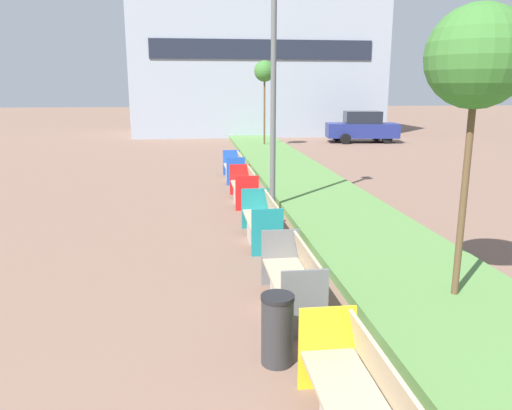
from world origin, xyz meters
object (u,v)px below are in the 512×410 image
parked_car_distant (362,127)px  sapling_tree_near (477,58)px  bench_red_frame (245,189)px  street_lamp_post (274,53)px  sapling_tree_far (265,72)px  bench_grey_frame (293,285)px  litter_bin (277,329)px  bench_teal_frame (262,224)px  bench_blue_frame (234,170)px

parked_car_distant → sapling_tree_near: bearing=-97.0°
sapling_tree_near → parked_car_distant: sapling_tree_near is taller
bench_red_frame → street_lamp_post: size_ratio=0.29×
sapling_tree_far → street_lamp_post: bearing=-97.1°
bench_red_frame → parked_car_distant: size_ratio=0.48×
bench_grey_frame → litter_bin: (-0.48, -1.48, 0.07)m
bench_teal_frame → litter_bin: (-0.48, -4.86, 0.07)m
bench_red_frame → street_lamp_post: 3.91m
bench_teal_frame → parked_car_distant: size_ratio=0.46×
litter_bin → street_lamp_post: bearing=81.6°
bench_grey_frame → parked_car_distant: size_ratio=0.43×
bench_grey_frame → bench_blue_frame: bearing=90.0°
bench_red_frame → street_lamp_post: (0.61, -1.24, 3.65)m
bench_blue_frame → bench_grey_frame: bearing=-90.0°
parked_car_distant → bench_grey_frame: bearing=-102.8°
sapling_tree_near → sapling_tree_far: size_ratio=0.93×
bench_blue_frame → street_lamp_post: street_lamp_post is taller
sapling_tree_near → litter_bin: bearing=-156.2°
bench_grey_frame → parked_car_distant: parked_car_distant is taller
bench_grey_frame → sapling_tree_far: size_ratio=0.41×
bench_teal_frame → litter_bin: size_ratio=2.37×
bench_grey_frame → sapling_tree_near: (2.43, -0.20, 3.21)m
bench_grey_frame → sapling_tree_far: sapling_tree_far is taller
bench_red_frame → bench_blue_frame: same height
bench_teal_frame → street_lamp_post: 4.48m
sapling_tree_near → parked_car_distant: (6.20, 22.61, -2.66)m
bench_grey_frame → bench_red_frame: size_ratio=0.90×
bench_blue_frame → parked_car_distant: bearing=53.6°
litter_bin → sapling_tree_near: 4.47m
sapling_tree_far → bench_teal_frame: bearing=-98.1°
street_lamp_post → sapling_tree_near: size_ratio=1.69×
street_lamp_post → bench_teal_frame: bearing=-103.7°
bench_teal_frame → bench_blue_frame: same height
bench_blue_frame → sapling_tree_far: 10.66m
bench_grey_frame → street_lamp_post: (0.61, 5.89, 3.66)m
bench_blue_frame → parked_car_distant: size_ratio=0.47×
bench_red_frame → bench_blue_frame: 3.58m
sapling_tree_far → parked_car_distant: 7.21m
bench_blue_frame → street_lamp_post: 6.09m
sapling_tree_near → bench_teal_frame: bearing=124.2°
bench_grey_frame → bench_red_frame: same height
bench_teal_frame → bench_blue_frame: bearing=90.0°
bench_blue_frame → sapling_tree_near: bearing=-77.5°
bench_grey_frame → street_lamp_post: 6.96m
bench_grey_frame → bench_blue_frame: size_ratio=0.92×
street_lamp_post → sapling_tree_near: (1.82, -6.09, -0.45)m
bench_grey_frame → sapling_tree_near: sapling_tree_near is taller
bench_grey_frame → litter_bin: 1.56m
street_lamp_post → sapling_tree_far: 14.66m
street_lamp_post → parked_car_distant: bearing=64.1°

